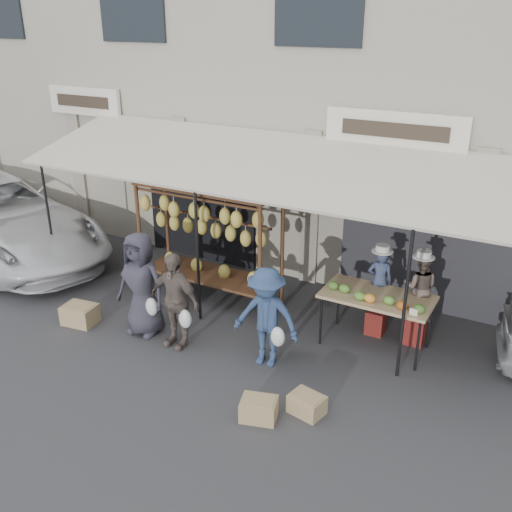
{
  "coord_description": "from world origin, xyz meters",
  "views": [
    {
      "loc": [
        4.14,
        -6.02,
        4.9
      ],
      "look_at": [
        -0.02,
        1.4,
        1.3
      ],
      "focal_mm": 40.0,
      "sensor_mm": 36.0,
      "label": 1
    }
  ],
  "objects": [
    {
      "name": "ground_plane",
      "position": [
        0.0,
        0.0,
        0.0
      ],
      "size": [
        90.0,
        90.0,
        0.0
      ],
      "primitive_type": "plane",
      "color": "#2D2D30"
    },
    {
      "name": "shophouse",
      "position": [
        -0.0,
        6.5,
        3.65
      ],
      "size": [
        24.0,
        6.15,
        7.3
      ],
      "color": "#9D9682",
      "rests_on": "ground_plane"
    },
    {
      "name": "awning",
      "position": [
        0.01,
        2.28,
        2.57
      ],
      "size": [
        10.0,
        2.35,
        2.92
      ],
      "color": "beige",
      "rests_on": "ground_plane"
    },
    {
      "name": "banana_rack",
      "position": [
        -1.19,
        1.74,
        1.57
      ],
      "size": [
        2.6,
        0.9,
        2.24
      ],
      "color": "#422D18",
      "rests_on": "ground_plane"
    },
    {
      "name": "produce_table",
      "position": [
        1.92,
        1.73,
        0.87
      ],
      "size": [
        1.7,
        0.9,
        1.04
      ],
      "color": "tan",
      "rests_on": "ground_plane"
    },
    {
      "name": "vendor_left",
      "position": [
        1.82,
        2.18,
        0.96
      ],
      "size": [
        0.46,
        0.37,
        1.09
      ],
      "primitive_type": "imported",
      "rotation": [
        0.0,
        0.0,
        3.45
      ],
      "color": "#374364",
      "rests_on": "stool_left"
    },
    {
      "name": "vendor_right",
      "position": [
        2.46,
        2.2,
        0.99
      ],
      "size": [
        0.58,
        0.49,
        1.08
      ],
      "primitive_type": "imported",
      "rotation": [
        0.0,
        0.0,
        3.31
      ],
      "color": "brown",
      "rests_on": "stool_right"
    },
    {
      "name": "customer_left",
      "position": [
        -1.55,
        0.33,
        0.88
      ],
      "size": [
        0.89,
        0.61,
        1.76
      ],
      "primitive_type": "imported",
      "rotation": [
        0.0,
        0.0,
        0.06
      ],
      "color": "#312F3B",
      "rests_on": "ground_plane"
    },
    {
      "name": "customer_mid",
      "position": [
        -0.85,
        0.27,
        0.8
      ],
      "size": [
        0.96,
        0.46,
        1.59
      ],
      "primitive_type": "imported",
      "rotation": [
        0.0,
        0.0,
        -0.08
      ],
      "color": "#65574F",
      "rests_on": "ground_plane"
    },
    {
      "name": "customer_right",
      "position": [
        0.66,
        0.5,
        0.79
      ],
      "size": [
        1.08,
        0.69,
        1.57
      ],
      "primitive_type": "imported",
      "rotation": [
        0.0,
        0.0,
        0.11
      ],
      "color": "navy",
      "rests_on": "ground_plane"
    },
    {
      "name": "stool_left",
      "position": [
        1.82,
        2.18,
        0.21
      ],
      "size": [
        0.3,
        0.3,
        0.41
      ],
      "primitive_type": "cube",
      "rotation": [
        0.0,
        0.0,
        -0.02
      ],
      "color": "maroon",
      "rests_on": "ground_plane"
    },
    {
      "name": "stool_right",
      "position": [
        2.46,
        2.2,
        0.23
      ],
      "size": [
        0.41,
        0.41,
        0.46
      ],
      "primitive_type": "cube",
      "rotation": [
        0.0,
        0.0,
        0.31
      ],
      "color": "maroon",
      "rests_on": "ground_plane"
    },
    {
      "name": "crate_near_a",
      "position": [
        1.19,
        -0.69,
        0.14
      ],
      "size": [
        0.55,
        0.48,
        0.28
      ],
      "primitive_type": "cube",
      "rotation": [
        0.0,
        0.0,
        0.29
      ],
      "color": "tan",
      "rests_on": "ground_plane"
    },
    {
      "name": "crate_near_b",
      "position": [
        1.69,
        -0.28,
        0.13
      ],
      "size": [
        0.5,
        0.42,
        0.27
      ],
      "primitive_type": "cube",
      "rotation": [
        0.0,
        0.0,
        -0.19
      ],
      "color": "tan",
      "rests_on": "ground_plane"
    },
    {
      "name": "crate_far",
      "position": [
        -2.71,
        0.01,
        0.17
      ],
      "size": [
        0.61,
        0.49,
        0.33
      ],
      "primitive_type": "cube",
      "rotation": [
        0.0,
        0.0,
        0.14
      ],
      "color": "tan",
      "rests_on": "ground_plane"
    }
  ]
}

